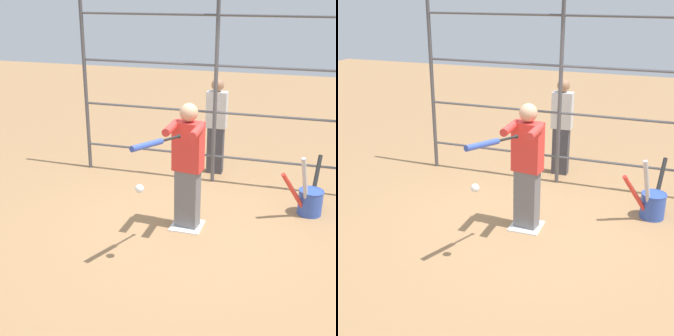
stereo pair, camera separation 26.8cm
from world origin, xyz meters
The scene contains 8 objects.
ground_plane centered at (0.00, 0.00, 0.00)m, with size 24.00×24.00×0.00m, color #9E754C.
home_plate centered at (0.00, 0.00, 0.01)m, with size 0.40×0.40×0.02m.
fence_backstop centered at (0.00, -1.60, 1.50)m, with size 4.38×0.06×3.00m.
batter centered at (0.00, 0.02, 0.89)m, with size 0.42×0.59×1.65m.
baseball_bat_swinging centered at (0.17, 0.90, 1.41)m, with size 0.33×0.79×0.12m.
softball_in_flight centered at (0.28, 0.98, 0.91)m, with size 0.10×0.10×0.10m.
bat_bucket centered at (-1.51, -0.84, 0.22)m, with size 0.59×1.01×0.90m.
bystander_behind_fence centered at (0.05, -2.00, 0.83)m, with size 0.33×0.20×1.59m.
Camera 1 is at (-1.35, 5.29, 2.94)m, focal length 50.00 mm.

